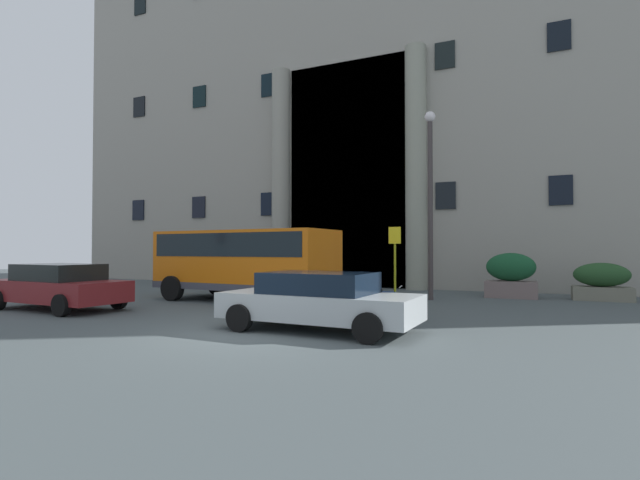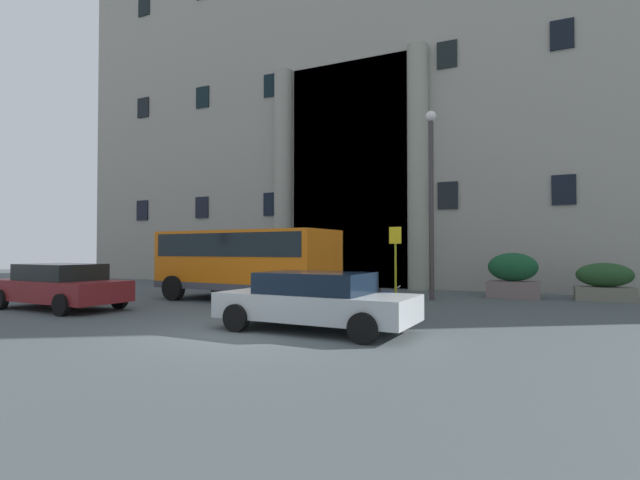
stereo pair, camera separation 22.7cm
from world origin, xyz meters
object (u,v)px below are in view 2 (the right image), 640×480
at_px(bus_stop_sign, 395,255).
at_px(scooter_by_planter, 375,302).
at_px(parked_coupe_end, 316,300).
at_px(white_taxi_kerbside, 60,286).
at_px(hedge_planter_east, 513,276).
at_px(hedge_planter_far_west, 178,272).
at_px(hedge_planter_entrance_left, 605,283).
at_px(lamppost_plaza_centre, 431,189).
at_px(orange_minibus, 246,258).

xyz_separation_m(bus_stop_sign, scooter_by_planter, (0.75, -4.57, -1.19)).
distance_m(parked_coupe_end, white_taxi_kerbside, 8.85).
bearing_deg(hedge_planter_east, hedge_planter_far_west, 179.85).
xyz_separation_m(hedge_planter_far_west, parked_coupe_end, (12.81, -9.68, 0.02)).
xyz_separation_m(hedge_planter_entrance_left, scooter_by_planter, (-6.06, -7.83, -0.21)).
bearing_deg(white_taxi_kerbside, scooter_by_planter, 14.94).
xyz_separation_m(bus_stop_sign, hedge_planter_far_west, (-12.78, 2.98, -0.97)).
distance_m(hedge_planter_entrance_left, lamppost_plaza_centre, 7.06).
bearing_deg(bus_stop_sign, scooter_by_planter, -80.69).
relative_size(hedge_planter_east, parked_coupe_end, 0.41).
bearing_deg(bus_stop_sign, hedge_planter_east, 37.99).
height_order(hedge_planter_entrance_left, white_taxi_kerbside, white_taxi_kerbside).
bearing_deg(orange_minibus, bus_stop_sign, 27.11).
relative_size(orange_minibus, bus_stop_sign, 2.55).
relative_size(parked_coupe_end, lamppost_plaza_centre, 0.66).
height_order(orange_minibus, scooter_by_planter, orange_minibus).
bearing_deg(scooter_by_planter, hedge_planter_east, 59.65).
distance_m(white_taxi_kerbside, scooter_by_planter, 9.78).
xyz_separation_m(white_taxi_kerbside, scooter_by_planter, (9.57, 2.02, -0.27)).
xyz_separation_m(hedge_planter_far_west, hedge_planter_east, (16.54, -0.04, 0.16)).
height_order(hedge_planter_east, scooter_by_planter, hedge_planter_east).
bearing_deg(lamppost_plaza_centre, hedge_planter_far_west, 171.53).
bearing_deg(hedge_planter_east, white_taxi_kerbside, -142.87).
bearing_deg(parked_coupe_end, orange_minibus, 139.74).
bearing_deg(hedge_planter_east, orange_minibus, -149.85).
relative_size(hedge_planter_far_west, white_taxi_kerbside, 0.44).
bearing_deg(orange_minibus, scooter_by_planter, -19.20).
distance_m(bus_stop_sign, parked_coupe_end, 6.76).
height_order(hedge_planter_east, lamppost_plaza_centre, lamppost_plaza_centre).
relative_size(orange_minibus, white_taxi_kerbside, 1.48).
bearing_deg(scooter_by_planter, parked_coupe_end, -117.10).
bearing_deg(hedge_planter_entrance_left, lamppost_plaza_centre, -157.59).
bearing_deg(bus_stop_sign, lamppost_plaza_centre, 39.67).
bearing_deg(orange_minibus, lamppost_plaza_centre, 30.53).
distance_m(white_taxi_kerbside, lamppost_plaza_centre, 12.88).
relative_size(hedge_planter_entrance_left, white_taxi_kerbside, 0.42).
distance_m(hedge_planter_east, lamppost_plaza_centre, 4.67).
relative_size(bus_stop_sign, lamppost_plaza_centre, 0.38).
bearing_deg(white_taxi_kerbside, lamppost_plaza_centre, 40.11).
height_order(hedge_planter_far_west, lamppost_plaza_centre, lamppost_plaza_centre).
bearing_deg(hedge_planter_entrance_left, hedge_planter_far_west, -179.17).
xyz_separation_m(parked_coupe_end, white_taxi_kerbside, (-8.85, 0.11, 0.03)).
bearing_deg(white_taxi_kerbside, bus_stop_sign, 39.78).
height_order(orange_minibus, hedge_planter_entrance_left, orange_minibus).
xyz_separation_m(orange_minibus, hedge_planter_east, (8.73, 5.07, -0.69)).
distance_m(hedge_planter_far_west, white_taxi_kerbside, 10.36).
bearing_deg(lamppost_plaza_centre, parked_coupe_end, -98.01).
xyz_separation_m(orange_minibus, lamppost_plaza_centre, (6.07, 3.05, 2.57)).
height_order(bus_stop_sign, white_taxi_kerbside, bus_stop_sign).
bearing_deg(bus_stop_sign, parked_coupe_end, -89.74).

